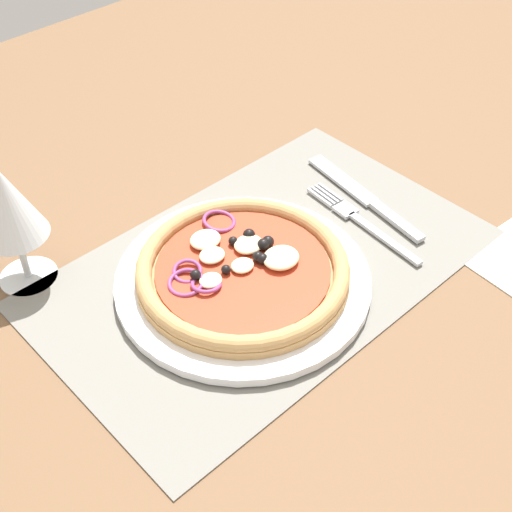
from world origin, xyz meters
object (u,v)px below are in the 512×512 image
object	(u,v)px
plate	(243,280)
fork	(357,219)
knife	(363,196)
wine_glass	(7,206)
pizza	(242,269)

from	to	relation	value
plate	fork	xyz separation A→B (cm)	(17.28, -1.44, -0.32)
knife	wine_glass	bearing A→B (deg)	74.79
pizza	plate	bearing A→B (deg)	-97.93
plate	wine_glass	distance (cm)	25.53
wine_glass	fork	bearing A→B (deg)	-29.20
fork	knife	bearing A→B (deg)	-53.03
pizza	wine_glass	world-z (taller)	wine_glass
fork	wine_glass	bearing A→B (deg)	65.90
plate	fork	bearing A→B (deg)	-4.75
fork	wine_glass	xyz separation A→B (cm)	(-33.62, 18.79, 9.46)
pizza	wine_glass	distance (cm)	24.92
wine_glass	knife	bearing A→B (deg)	-23.62
plate	wine_glass	xyz separation A→B (cm)	(-16.34, 17.35, 9.14)
fork	knife	distance (cm)	4.55
plate	fork	distance (cm)	17.34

